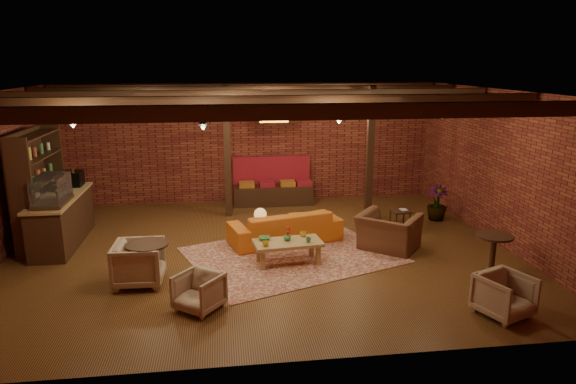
{
  "coord_description": "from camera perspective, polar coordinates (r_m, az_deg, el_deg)",
  "views": [
    {
      "loc": [
        -0.74,
        -9.8,
        3.75
      ],
      "look_at": [
        0.58,
        0.2,
        1.18
      ],
      "focal_mm": 32.0,
      "sensor_mm": 36.0,
      "label": 1
    }
  ],
  "objects": [
    {
      "name": "ceiling_spotlights",
      "position": [
        9.87,
        -3.21,
        9.11
      ],
      "size": [
        6.4,
        4.4,
        0.28
      ],
      "primitive_type": null,
      "color": "black",
      "rests_on": "ceiling"
    },
    {
      "name": "ceiling_beams",
      "position": [
        9.85,
        -3.23,
        10.39
      ],
      "size": [
        9.8,
        6.4,
        0.22
      ],
      "primitive_type": null,
      "color": "#321B10",
      "rests_on": "ceiling"
    },
    {
      "name": "rug",
      "position": [
        10.3,
        0.41,
        -7.0
      ],
      "size": [
        4.62,
        4.1,
        0.01
      ],
      "primitive_type": "cube",
      "rotation": [
        0.0,
        0.0,
        0.37
      ],
      "color": "maroon",
      "rests_on": "floor"
    },
    {
      "name": "side_table_lamp",
      "position": [
        10.62,
        -3.1,
        -2.82
      ],
      "size": [
        0.5,
        0.5,
        0.82
      ],
      "rotation": [
        0.0,
        0.0,
        0.34
      ],
      "color": "#321B10",
      "rests_on": "floor"
    },
    {
      "name": "service_sign",
      "position": [
        13.04,
        -1.58,
        8.15
      ],
      "size": [
        0.86,
        0.06,
        0.3
      ],
      "primitive_type": "cube",
      "color": "orange",
      "rests_on": "ceiling"
    },
    {
      "name": "banquette",
      "position": [
        13.8,
        -1.72,
        0.69
      ],
      "size": [
        2.1,
        0.7,
        1.0
      ],
      "primitive_type": null,
      "color": "maroon",
      "rests_on": "ground"
    },
    {
      "name": "ceiling",
      "position": [
        9.84,
        -3.24,
        11.08
      ],
      "size": [
        10.0,
        8.0,
        0.02
      ],
      "primitive_type": "cube",
      "color": "black",
      "rests_on": "wall_back"
    },
    {
      "name": "armchair_right",
      "position": [
        10.66,
        11.13,
        -3.71
      ],
      "size": [
        1.36,
        1.31,
        1.0
      ],
      "primitive_type": "imported",
      "rotation": [
        0.0,
        0.0,
        2.45
      ],
      "color": "brown",
      "rests_on": "floor"
    },
    {
      "name": "armchair_b",
      "position": [
        8.18,
        -9.89,
        -10.67
      ],
      "size": [
        0.86,
        0.86,
        0.65
      ],
      "primitive_type": "imported",
      "rotation": [
        0.0,
        0.0,
        -0.66
      ],
      "color": "beige",
      "rests_on": "floor"
    },
    {
      "name": "round_table_right",
      "position": [
        9.95,
        21.85,
        -5.82
      ],
      "size": [
        0.64,
        0.64,
        0.75
      ],
      "color": "#321B10",
      "rests_on": "floor"
    },
    {
      "name": "floor",
      "position": [
        10.52,
        -2.99,
        -6.6
      ],
      "size": [
        10.0,
        10.0,
        0.0
      ],
      "primitive_type": "plane",
      "color": "#371B0D",
      "rests_on": "ground"
    },
    {
      "name": "plant_tall",
      "position": [
        12.72,
        16.5,
        2.51
      ],
      "size": [
        1.62,
        1.62,
        2.55
      ],
      "primitive_type": "imported",
      "rotation": [
        0.0,
        0.0,
        -0.15
      ],
      "color": "#4C7F4C",
      "rests_on": "floor"
    },
    {
      "name": "shelving_hutch",
      "position": [
        11.81,
        -25.87,
        0.38
      ],
      "size": [
        0.52,
        2.0,
        2.4
      ],
      "primitive_type": null,
      "color": "#321B10",
      "rests_on": "ground"
    },
    {
      "name": "coffee_table",
      "position": [
        9.78,
        -0.1,
        -5.77
      ],
      "size": [
        1.35,
        0.78,
        0.69
      ],
      "rotation": [
        0.0,
        0.0,
        0.11
      ],
      "color": "#987447",
      "rests_on": "floor"
    },
    {
      "name": "sofa",
      "position": [
        10.93,
        -0.33,
        -3.85
      ],
      "size": [
        2.51,
        1.5,
        0.69
      ],
      "primitive_type": "imported",
      "rotation": [
        0.0,
        0.0,
        3.4
      ],
      "color": "#C55F1B",
      "rests_on": "floor"
    },
    {
      "name": "ceiling_pipe",
      "position": [
        11.46,
        -3.83,
        9.78
      ],
      "size": [
        9.6,
        0.12,
        0.12
      ],
      "primitive_type": "cylinder",
      "rotation": [
        0.0,
        1.57,
        0.0
      ],
      "color": "black",
      "rests_on": "ceiling"
    },
    {
      "name": "side_table_book",
      "position": [
        11.97,
        12.37,
        -2.14
      ],
      "size": [
        0.45,
        0.45,
        0.48
      ],
      "rotation": [
        0.0,
        0.0,
        0.09
      ],
      "color": "#321B10",
      "rests_on": "floor"
    },
    {
      "name": "plant_counter",
      "position": [
        11.75,
        -23.42,
        0.68
      ],
      "size": [
        0.35,
        0.39,
        0.3
      ],
      "primitive_type": "imported",
      "color": "#337F33",
      "rests_on": "service_counter"
    },
    {
      "name": "wall_back",
      "position": [
        13.98,
        -4.4,
        5.43
      ],
      "size": [
        10.0,
        0.02,
        3.2
      ],
      "primitive_type": "cube",
      "color": "maroon",
      "rests_on": "ground"
    },
    {
      "name": "post_left",
      "position": [
        12.58,
        -6.77,
        4.38
      ],
      "size": [
        0.16,
        0.16,
        3.2
      ],
      "primitive_type": "cube",
      "color": "#321B10",
      "rests_on": "ground"
    },
    {
      "name": "armchair_a",
      "position": [
        9.25,
        -16.21,
        -7.39
      ],
      "size": [
        0.78,
        0.83,
        0.84
      ],
      "primitive_type": "imported",
      "rotation": [
        0.0,
        0.0,
        1.55
      ],
      "color": "beige",
      "rests_on": "floor"
    },
    {
      "name": "service_counter",
      "position": [
        11.69,
        -23.94,
        -1.57
      ],
      "size": [
        0.8,
        2.5,
        1.6
      ],
      "primitive_type": null,
      "color": "#321B10",
      "rests_on": "ground"
    },
    {
      "name": "armchair_far",
      "position": [
        8.52,
        22.94,
        -10.34
      ],
      "size": [
        0.9,
        0.88,
        0.73
      ],
      "primitive_type": "imported",
      "rotation": [
        0.0,
        0.0,
        0.39
      ],
      "color": "beige",
      "rests_on": "floor"
    },
    {
      "name": "wall_front",
      "position": [
        6.23,
        -0.21,
        -5.9
      ],
      "size": [
        10.0,
        0.02,
        3.2
      ],
      "primitive_type": "cube",
      "color": "maroon",
      "rests_on": "ground"
    },
    {
      "name": "wall_right",
      "position": [
        11.56,
        22.46,
        2.49
      ],
      "size": [
        0.02,
        8.0,
        3.2
      ],
      "primitive_type": "cube",
      "color": "maroon",
      "rests_on": "ground"
    },
    {
      "name": "post_right",
      "position": [
        12.5,
        9.09,
        4.23
      ],
      "size": [
        0.16,
        0.16,
        3.2
      ],
      "primitive_type": "cube",
      "color": "#321B10",
      "rests_on": "ground"
    },
    {
      "name": "round_table_left",
      "position": [
        9.16,
        -15.33,
        -6.97
      ],
      "size": [
        0.72,
        0.72,
        0.75
      ],
      "color": "#321B10",
      "rests_on": "floor"
    }
  ]
}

